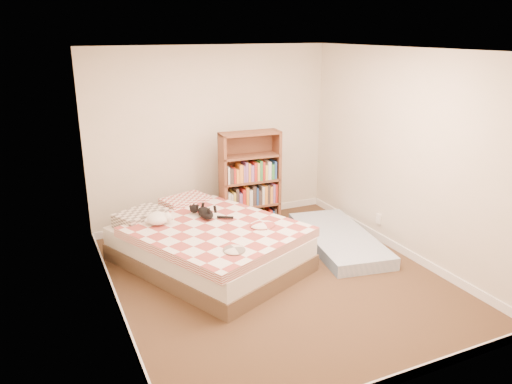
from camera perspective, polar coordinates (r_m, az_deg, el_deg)
name	(u,v)px	position (r m, az deg, el deg)	size (l,w,h in m)	color
room	(277,177)	(5.30, 2.43, 1.71)	(3.51, 4.01, 2.51)	#462B1E
bed	(207,243)	(6.01, -5.65, -5.82)	(2.25, 2.58, 0.58)	brown
bookshelf	(249,192)	(6.97, -0.76, -0.06)	(0.85, 0.33, 1.38)	brown
floor_mattress	(338,239)	(6.64, 9.40, -5.35)	(0.79, 1.75, 0.16)	#6583A9
black_cat	(205,212)	(6.10, -5.86, -2.29)	(0.30, 0.59, 0.13)	black
white_dog	(159,218)	(5.94, -11.07, -2.98)	(0.33, 0.35, 0.14)	white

